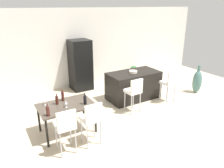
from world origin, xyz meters
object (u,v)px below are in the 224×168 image
wine_bottle_near (63,96)px  wine_bottle_middle (48,111)px  wine_glass_left (66,102)px  potted_plant (134,71)px  dining_table (66,107)px  dining_chair_far (92,117)px  kitchen_island (133,85)px  fruit_bowl (133,72)px  refrigerator (80,65)px  wine_bottle_end (85,100)px  bar_chair_middle (170,82)px  wine_bottle_inner (57,100)px  floor_vase (197,81)px  dining_chair_near (65,125)px  bar_chair_left (134,90)px  wine_glass_right (44,100)px

wine_bottle_near → wine_bottle_middle: bearing=-132.0°
wine_glass_left → potted_plant: size_ratio=0.32×
dining_table → wine_bottle_middle: wine_bottle_middle is taller
dining_chair_far → potted_plant: size_ratio=1.94×
kitchen_island → dining_chair_far: dining_chair_far is taller
fruit_bowl → dining_table: bearing=-162.7°
kitchen_island → refrigerator: bearing=123.7°
wine_bottle_middle → wine_bottle_end: bearing=7.7°
bar_chair_middle → wine_bottle_inner: 3.60m
refrigerator → potted_plant: bearing=-0.2°
dining_table → refrigerator: bearing=60.2°
dining_chair_far → wine_bottle_middle: 0.95m
dining_table → refrigerator: size_ratio=0.71×
wine_bottle_inner → dining_chair_far: bearing=-63.8°
wine_bottle_end → floor_vase: (4.47, 0.28, -0.43)m
dining_chair_far → wine_bottle_near: size_ratio=3.50×
wine_bottle_near → refrigerator: refrigerator is taller
kitchen_island → potted_plant: (1.28, 1.72, -0.15)m
wine_bottle_inner → refrigerator: refrigerator is taller
dining_chair_far → wine_bottle_inner: 1.06m
kitchen_island → wine_bottle_inner: size_ratio=6.35×
dining_table → wine_bottle_middle: (-0.51, -0.32, 0.18)m
bar_chair_middle → wine_bottle_end: (-3.01, -0.20, 0.15)m
floor_vase → potted_plant: size_ratio=1.88×
dining_chair_far → wine_bottle_middle: (-0.81, 0.48, 0.15)m
bar_chair_middle → wine_glass_left: (-3.47, -0.13, 0.17)m
floor_vase → kitchen_island: bearing=161.6°
dining_chair_near → wine_bottle_inner: bearing=82.3°
bar_chair_left → bar_chair_middle: bearing=-0.0°
wine_glass_left → kitchen_island: bearing=19.8°
refrigerator → wine_bottle_end: bearing=-110.9°
kitchen_island → bar_chair_middle: bearing=-45.6°
bar_chair_middle → dining_chair_far: (-3.13, -0.80, 0.00)m
bar_chair_middle → wine_bottle_end: 3.02m
wine_bottle_end → refrigerator: refrigerator is taller
fruit_bowl → wine_bottle_near: bearing=-168.3°
wine_bottle_end → dining_table: bearing=154.4°
wine_bottle_near → potted_plant: (3.87, 2.28, -0.56)m
dining_chair_near → wine_bottle_middle: size_ratio=3.69×
dining_table → wine_bottle_near: (0.02, 0.27, 0.19)m
dining_table → fruit_bowl: fruit_bowl is taller
wine_glass_right → wine_bottle_near: bearing=2.7°
refrigerator → fruit_bowl: size_ratio=7.06×
bar_chair_middle → wine_bottle_inner: bar_chair_middle is taller
wine_bottle_inner → wine_glass_right: (-0.27, 0.10, 0.02)m
bar_chair_middle → bar_chair_left: bearing=180.0°
potted_plant → dining_table: bearing=-146.8°
floor_vase → fruit_bowl: bearing=162.7°
wine_bottle_middle → floor_vase: 5.43m
wine_bottle_end → wine_glass_right: wine_bottle_end is taller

